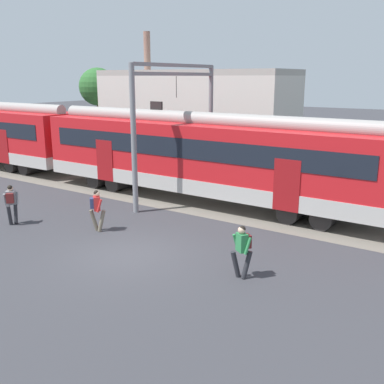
# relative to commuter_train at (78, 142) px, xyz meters

# --- Properties ---
(ground_plane) EXTENTS (160.00, 160.00, 0.00)m
(ground_plane) POSITION_rel_commuter_train_xyz_m (10.11, -7.20, -2.25)
(ground_plane) COLOR #38383D
(track_bed) EXTENTS (80.00, 4.40, 0.01)m
(track_bed) POSITION_rel_commuter_train_xyz_m (-2.48, 0.00, -2.25)
(track_bed) COLOR slate
(track_bed) RESTS_ON ground
(commuter_train) EXTENTS (38.05, 3.07, 4.73)m
(commuter_train) POSITION_rel_commuter_train_xyz_m (0.00, 0.00, 0.00)
(commuter_train) COLOR #B7B2AD
(commuter_train) RESTS_ON ground
(pedestrian_grey) EXTENTS (0.50, 0.69, 1.67)m
(pedestrian_grey) POSITION_rel_commuter_train_xyz_m (3.98, -7.35, -1.26)
(pedestrian_grey) COLOR #28282D
(pedestrian_grey) RESTS_ON ground
(pedestrian_red) EXTENTS (0.67, 0.51, 1.67)m
(pedestrian_red) POSITION_rel_commuter_train_xyz_m (7.48, -6.01, -1.26)
(pedestrian_red) COLOR #6B6051
(pedestrian_red) RESTS_ON ground
(pedestrian_green) EXTENTS (0.67, 0.55, 1.67)m
(pedestrian_green) POSITION_rel_commuter_train_xyz_m (14.20, -6.64, -1.26)
(pedestrian_green) COLOR #28282D
(pedestrian_green) RESTS_ON ground
(catenary_gantry) EXTENTS (0.24, 6.64, 6.53)m
(catenary_gantry) POSITION_rel_commuter_train_xyz_m (7.05, 0.00, 2.06)
(catenary_gantry) COLOR gray
(catenary_gantry) RESTS_ON ground
(background_building) EXTENTS (14.36, 5.00, 9.20)m
(background_building) POSITION_rel_commuter_train_xyz_m (1.89, 9.47, 0.95)
(background_building) COLOR beige
(background_building) RESTS_ON ground
(street_tree_left) EXTENTS (3.06, 3.06, 6.67)m
(street_tree_left) POSITION_rel_commuter_train_xyz_m (-7.43, 9.15, 2.84)
(street_tree_left) COLOR brown
(street_tree_left) RESTS_ON ground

